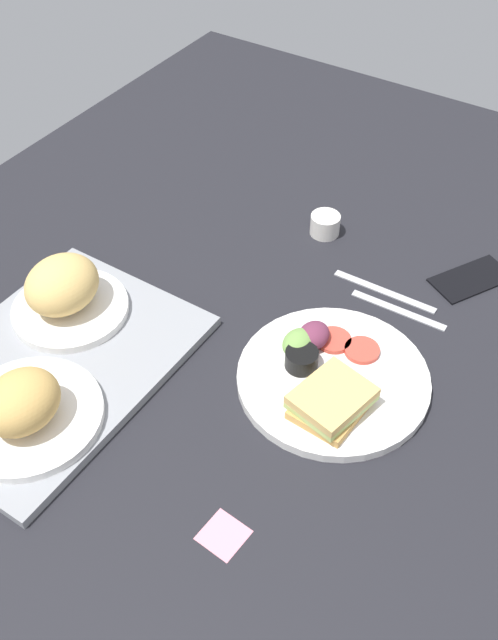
# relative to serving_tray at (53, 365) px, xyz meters

# --- Properties ---
(ground_plane) EXTENTS (1.90, 1.50, 0.03)m
(ground_plane) POSITION_rel_serving_tray_xyz_m (0.20, -0.25, -0.02)
(ground_plane) COLOR black
(serving_tray) EXTENTS (0.45, 0.33, 0.02)m
(serving_tray) POSITION_rel_serving_tray_xyz_m (0.00, 0.00, 0.00)
(serving_tray) COLOR gray
(serving_tray) RESTS_ON ground_plane
(bread_plate_near) EXTENTS (0.22, 0.22, 0.09)m
(bread_plate_near) POSITION_rel_serving_tray_xyz_m (-0.10, -0.05, 0.04)
(bread_plate_near) COLOR white
(bread_plate_near) RESTS_ON serving_tray
(bread_plate_far) EXTENTS (0.19, 0.19, 0.10)m
(bread_plate_far) POSITION_rel_serving_tray_xyz_m (0.10, 0.06, 0.05)
(bread_plate_far) COLOR white
(bread_plate_far) RESTS_ON serving_tray
(plate_with_salad) EXTENTS (0.30, 0.30, 0.05)m
(plate_with_salad) POSITION_rel_serving_tray_xyz_m (0.21, -0.38, 0.01)
(plate_with_salad) COLOR white
(plate_with_salad) RESTS_ON ground_plane
(espresso_cup) EXTENTS (0.06, 0.06, 0.04)m
(espresso_cup) POSITION_rel_serving_tray_xyz_m (0.53, -0.20, 0.01)
(espresso_cup) COLOR silver
(espresso_cup) RESTS_ON ground_plane
(fork) EXTENTS (0.02, 0.17, 0.01)m
(fork) POSITION_rel_serving_tray_xyz_m (0.41, -0.40, -0.01)
(fork) COLOR #B7B7BC
(fork) RESTS_ON ground_plane
(knife) EXTENTS (0.02, 0.19, 0.01)m
(knife) POSITION_rel_serving_tray_xyz_m (0.44, -0.36, -0.01)
(knife) COLOR #B7B7BC
(knife) RESTS_ON ground_plane
(cell_phone) EXTENTS (0.16, 0.13, 0.01)m
(cell_phone) POSITION_rel_serving_tray_xyz_m (0.55, -0.48, -0.00)
(cell_phone) COLOR black
(cell_phone) RESTS_ON ground_plane
(sticky_note) EXTENTS (0.06, 0.06, 0.00)m
(sticky_note) POSITION_rel_serving_tray_xyz_m (-0.09, -0.39, -0.01)
(sticky_note) COLOR pink
(sticky_note) RESTS_ON ground_plane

